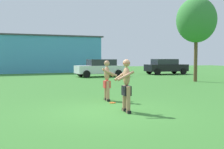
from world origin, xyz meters
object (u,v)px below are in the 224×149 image
object	(u,v)px
car_white_far_end	(100,68)
tree_left_field	(196,20)
player_in_red	(107,80)
player_with_cap	(126,83)
frisbee	(113,103)
car_black_mid_lot	(166,66)

from	to	relation	value
car_white_far_end	tree_left_field	size ratio (longest dim) A/B	0.71
player_in_red	player_with_cap	bearing A→B (deg)	-97.52
player_with_cap	player_in_red	bearing A→B (deg)	82.48
car_white_far_end	frisbee	bearing A→B (deg)	-108.47
player_with_cap	frisbee	bearing A→B (deg)	80.81
frisbee	car_black_mid_lot	size ratio (longest dim) A/B	0.06
frisbee	car_white_far_end	distance (m)	15.00
player_in_red	car_black_mid_lot	world-z (taller)	player_in_red
player_in_red	frisbee	xyz separation A→B (m)	(-0.03, -0.66, -0.85)
player_with_cap	car_black_mid_lot	size ratio (longest dim) A/B	0.39
frisbee	tree_left_field	distance (m)	12.32
player_with_cap	car_black_mid_lot	bearing A→B (deg)	53.08
tree_left_field	car_black_mid_lot	bearing A→B (deg)	70.54
player_with_cap	tree_left_field	xyz separation A→B (m)	(9.69, 8.49, 3.48)
frisbee	tree_left_field	world-z (taller)	tree_left_field
player_in_red	frisbee	world-z (taller)	player_in_red
tree_left_field	frisbee	bearing A→B (deg)	-144.71
player_with_cap	frisbee	xyz separation A→B (m)	(0.30, 1.85, -0.94)
player_in_red	tree_left_field	world-z (taller)	tree_left_field
player_with_cap	player_in_red	distance (m)	2.53
frisbee	car_white_far_end	size ratio (longest dim) A/B	0.06
player_with_cap	tree_left_field	size ratio (longest dim) A/B	0.28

